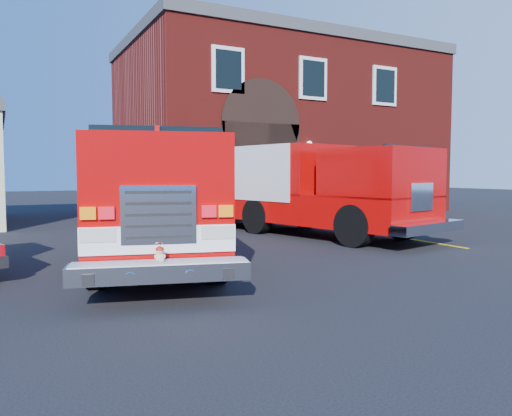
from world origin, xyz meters
TOP-DOWN VIEW (x-y plane):
  - ground at (0.00, 0.00)m, footprint 100.00×100.00m
  - parking_stripe_near at (6.50, 1.00)m, footprint 0.12×3.00m
  - parking_stripe_mid at (6.50, 4.00)m, footprint 0.12×3.00m
  - parking_stripe_far at (6.50, 7.00)m, footprint 0.12×3.00m
  - fire_station at (8.99, 13.98)m, footprint 15.20×10.20m
  - fire_engine at (-1.03, 1.85)m, footprint 4.57×9.05m
  - secondary_truck at (4.47, 4.18)m, footprint 4.59×9.04m

SIDE VIEW (x-z plane):
  - ground at x=0.00m, z-range 0.00..0.00m
  - parking_stripe_near at x=6.50m, z-range 0.00..0.01m
  - parking_stripe_mid at x=6.50m, z-range 0.00..0.01m
  - parking_stripe_far at x=6.50m, z-range 0.00..0.01m
  - fire_engine at x=-1.03m, z-range 0.05..2.74m
  - secondary_truck at x=4.47m, z-range 0.13..2.93m
  - fire_station at x=8.99m, z-range 0.03..8.48m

